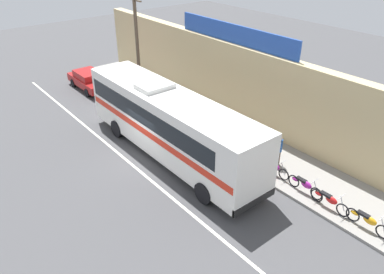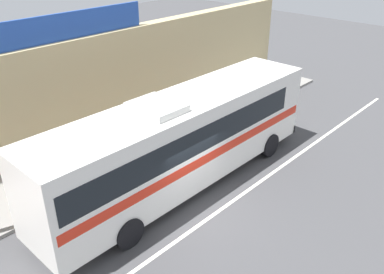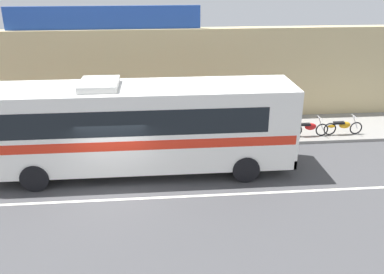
% 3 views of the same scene
% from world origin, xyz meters
% --- Properties ---
extents(ground_plane, '(70.00, 70.00, 0.00)m').
position_xyz_m(ground_plane, '(0.00, 0.00, 0.00)').
color(ground_plane, '#444447').
extents(sidewalk_slab, '(30.00, 3.60, 0.14)m').
position_xyz_m(sidewalk_slab, '(0.00, 5.20, 0.07)').
color(sidewalk_slab, gray).
rests_on(sidewalk_slab, ground_plane).
extents(storefront_facade, '(30.00, 0.70, 4.80)m').
position_xyz_m(storefront_facade, '(0.00, 7.35, 2.40)').
color(storefront_facade, tan).
rests_on(storefront_facade, ground_plane).
extents(storefront_billboard, '(9.46, 0.12, 1.10)m').
position_xyz_m(storefront_billboard, '(-0.77, 7.35, 5.35)').
color(storefront_billboard, '#234CAD').
rests_on(storefront_billboard, storefront_facade).
extents(road_center_stripe, '(30.00, 0.14, 0.01)m').
position_xyz_m(road_center_stripe, '(0.00, -0.80, 0.00)').
color(road_center_stripe, silver).
rests_on(road_center_stripe, ground_plane).
extents(intercity_bus, '(12.29, 2.67, 3.78)m').
position_xyz_m(intercity_bus, '(0.71, 1.34, 2.07)').
color(intercity_bus, white).
rests_on(intercity_bus, ground_plane).
extents(parked_car, '(4.31, 1.84, 1.37)m').
position_xyz_m(parked_car, '(-10.83, 2.19, 0.74)').
color(parked_car, maroon).
rests_on(parked_car, ground_plane).
extents(utility_pole, '(1.60, 0.22, 7.39)m').
position_xyz_m(utility_pole, '(-6.23, 3.90, 3.97)').
color(utility_pole, brown).
rests_on(utility_pole, sidewalk_slab).
extents(motorcycle_blue, '(1.89, 0.56, 0.94)m').
position_xyz_m(motorcycle_blue, '(5.58, 4.13, 0.57)').
color(motorcycle_blue, black).
rests_on(motorcycle_blue, sidewalk_slab).
extents(motorcycle_red, '(1.92, 0.56, 0.94)m').
position_xyz_m(motorcycle_red, '(10.52, 4.06, 0.57)').
color(motorcycle_red, black).
rests_on(motorcycle_red, sidewalk_slab).
extents(motorcycle_green, '(1.90, 0.56, 0.94)m').
position_xyz_m(motorcycle_green, '(8.81, 4.00, 0.57)').
color(motorcycle_green, black).
rests_on(motorcycle_green, sidewalk_slab).
extents(motorcycle_purple, '(1.86, 0.56, 0.94)m').
position_xyz_m(motorcycle_purple, '(7.47, 4.08, 0.57)').
color(motorcycle_purple, black).
rests_on(motorcycle_purple, sidewalk_slab).
extents(pedestrian_near_shop, '(0.30, 0.48, 1.70)m').
position_xyz_m(pedestrian_near_shop, '(5.20, 4.93, 1.13)').
color(pedestrian_near_shop, brown).
rests_on(pedestrian_near_shop, sidewalk_slab).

